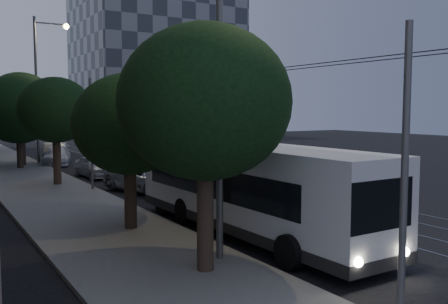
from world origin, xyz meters
TOP-DOWN VIEW (x-y plane):
  - ground at (0.00, 0.00)m, footprint 120.00×120.00m
  - sidewalk at (-7.50, 20.00)m, footprint 5.00×90.00m
  - tram_rails at (2.50, 20.00)m, footprint 4.52×90.00m
  - overhead_wires at (-4.97, 20.00)m, footprint 2.23×90.00m
  - building_distant_right at (18.00, 55.00)m, footprint 22.00×18.00m
  - trolleybus at (-3.31, -1.68)m, footprint 2.86×12.34m
  - pickup_silver at (-2.82, 8.27)m, footprint 3.90×5.82m
  - car_white_a at (-3.57, 15.36)m, footprint 1.94×4.21m
  - car_white_b at (-4.00, 24.00)m, footprint 3.30×5.23m
  - car_white_c at (-3.66, 25.94)m, footprint 2.97×5.07m
  - car_white_d at (-2.70, 29.50)m, footprint 2.59×4.60m
  - tree_0 at (-6.68, -4.85)m, footprint 4.51×4.51m
  - tree_1 at (-6.68, 0.64)m, footprint 3.99×3.99m
  - tree_2 at (-6.50, 12.70)m, footprint 4.11×4.11m
  - tree_3 at (-7.00, 22.00)m, footprint 5.50×5.50m
  - tree_4 at (-6.50, 24.00)m, footprint 5.18×5.18m
  - streetlamp_near at (-5.37, -4.11)m, footprint 2.67×0.44m
  - streetlamp_far at (-4.77, 24.79)m, footprint 2.73×0.44m

SIDE VIEW (x-z plane):
  - ground at x=0.00m, z-range 0.00..0.00m
  - tram_rails at x=2.50m, z-range 0.00..0.02m
  - sidewalk at x=-7.50m, z-range 0.00..0.15m
  - car_white_a at x=-3.57m, z-range 0.00..1.40m
  - car_white_b at x=-4.00m, z-range 0.00..1.41m
  - car_white_d at x=-2.70m, z-range 0.00..1.48m
  - pickup_silver at x=-2.82m, z-range 0.00..1.48m
  - car_white_c at x=-3.66m, z-range 0.00..1.58m
  - trolleybus at x=-3.31m, z-range -1.12..4.50m
  - overhead_wires at x=-4.97m, z-range 0.47..6.47m
  - tree_1 at x=-6.68m, z-range 1.01..6.67m
  - tree_2 at x=-6.50m, z-range 1.22..7.39m
  - tree_3 at x=-7.00m, z-range 0.94..7.80m
  - tree_0 at x=-6.68m, z-range 1.25..7.86m
  - tree_4 at x=-6.50m, z-range 1.22..8.35m
  - streetlamp_near at x=-5.37m, z-range 1.08..12.29m
  - streetlamp_far at x=-4.77m, z-range 1.09..12.56m
  - building_distant_right at x=18.00m, z-range 0.00..24.00m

